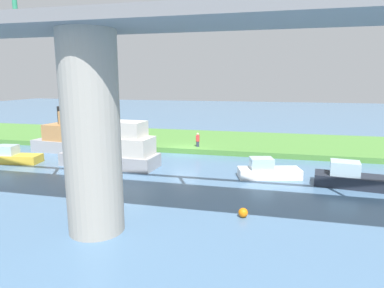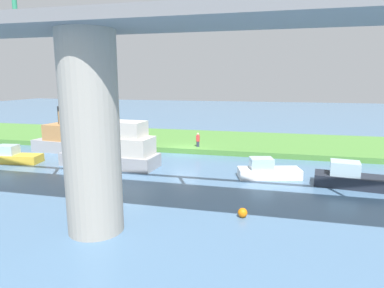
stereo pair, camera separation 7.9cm
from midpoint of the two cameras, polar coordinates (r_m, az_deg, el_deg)
ground_plane at (r=32.04m, az=-1.27°, el=-1.69°), size 160.00×160.00×0.00m
grassy_bank at (r=37.70m, az=1.08°, el=0.63°), size 80.00×12.00×0.50m
bridge_pylon at (r=15.61m, az=-16.83°, el=1.45°), size 2.57×2.57×9.17m
bridge_span at (r=15.64m, az=-17.90°, el=20.13°), size 71.76×4.30×3.25m
person_on_bank at (r=32.75m, az=1.09°, el=0.74°), size 0.43×0.43×1.39m
mooring_post at (r=34.51m, az=-8.66°, el=0.58°), size 0.20×0.20×0.73m
riverboat_paddlewheel at (r=27.97m, az=-13.47°, el=-0.66°), size 8.28×3.28×4.14m
motorboat_white at (r=24.79m, az=12.93°, el=-4.51°), size 4.72×2.64×1.49m
pontoon_yellow at (r=34.33m, az=-18.87°, el=1.39°), size 9.01×3.81×4.47m
motorboat_red at (r=24.63m, az=26.00°, el=-5.29°), size 5.28×2.47×1.69m
houseboat_blue at (r=32.50m, az=-28.45°, el=-1.88°), size 4.71×2.23×1.51m
marker_buoy at (r=17.77m, az=8.84°, el=-11.62°), size 0.50×0.50×0.50m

